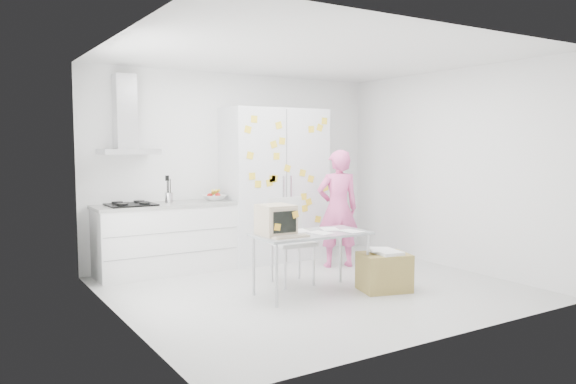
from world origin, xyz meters
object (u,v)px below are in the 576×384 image
person (338,209)px  cardboard_box (384,271)px  desk (289,227)px  chair (289,235)px

person → cardboard_box: (-0.31, -1.31, -0.58)m
cardboard_box → person: bearing=76.6°
desk → cardboard_box: desk is taller
desk → person: bearing=36.4°
chair → cardboard_box: bearing=-45.2°
person → cardboard_box: size_ratio=2.51×
person → chair: person is taller
person → chair: (-1.04, -0.41, -0.22)m
desk → chair: chair is taller
person → cardboard_box: bearing=94.8°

